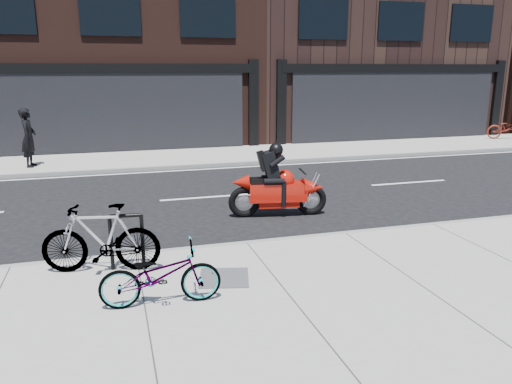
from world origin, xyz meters
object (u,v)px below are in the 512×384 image
object	(u,v)px
bike_rack	(127,237)
bicycle_rear	(101,238)
motorcycle	(282,186)
pedestrian	(29,138)
bicycle_far	(508,128)
bicycle_front	(160,275)
utility_grate	(224,278)

from	to	relation	value
bike_rack	bicycle_rear	distance (m)	0.39
motorcycle	pedestrian	world-z (taller)	pedestrian
pedestrian	bicycle_far	xyz separation A→B (m)	(19.84, 0.95, -0.46)
bicycle_rear	motorcycle	size ratio (longest dim) A/B	0.82
motorcycle	bicycle_far	world-z (taller)	motorcycle
bike_rack	bicycle_front	size ratio (longest dim) A/B	0.56
bike_rack	utility_grate	size ratio (longest dim) A/B	1.22
utility_grate	bicycle_front	bearing A→B (deg)	-149.18
bicycle_rear	bicycle_far	world-z (taller)	bicycle_rear
pedestrian	motorcycle	bearing A→B (deg)	-133.58
utility_grate	bicycle_far	bearing A→B (deg)	35.99
pedestrian	bicycle_far	distance (m)	19.87
bicycle_front	utility_grate	distance (m)	1.25
bike_rack	bicycle_front	distance (m)	1.47
bicycle_rear	motorcycle	bearing A→B (deg)	134.32
bicycle_rear	utility_grate	size ratio (longest dim) A/B	2.45
pedestrian	bicycle_far	size ratio (longest dim) A/B	1.01
bicycle_rear	bicycle_far	size ratio (longest dim) A/B	0.98
bicycle_front	motorcycle	size ratio (longest dim) A/B	0.73
bicycle_rear	pedestrian	size ratio (longest dim) A/B	0.97
bicycle_far	pedestrian	bearing A→B (deg)	112.79
bicycle_far	bicycle_rear	bearing A→B (deg)	141.26
bike_rack	bicycle_far	distance (m)	20.19
bicycle_front	bicycle_far	xyz separation A→B (m)	(16.78, 12.06, 0.06)
motorcycle	bicycle_far	distance (m)	15.90
motorcycle	utility_grate	xyz separation A→B (m)	(-2.10, -3.33, -0.54)
bicycle_rear	utility_grate	xyz separation A→B (m)	(1.78, -0.81, -0.55)
pedestrian	utility_grate	bearing A→B (deg)	-153.13
bicycle_rear	pedestrian	xyz separation A→B (m)	(-2.29, 9.68, 0.40)
bicycle_front	bicycle_rear	xyz separation A→B (m)	(-0.78, 1.42, 0.12)
bicycle_far	bike_rack	bearing A→B (deg)	141.84
bike_rack	bicycle_far	xyz separation A→B (m)	(17.16, 10.64, -0.04)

